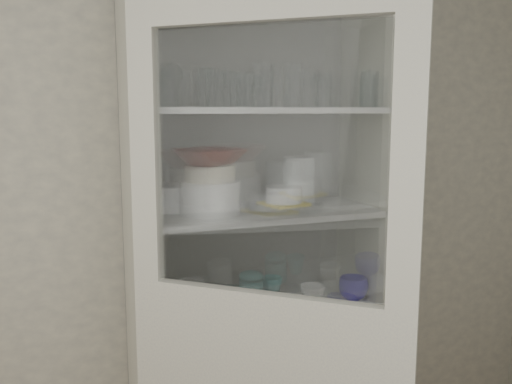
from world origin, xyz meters
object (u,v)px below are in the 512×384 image
object	(u,v)px
plate_stack_front	(210,197)
grey_bowl_stack	(299,181)
mug_teal	(271,287)
white_ramekin	(284,194)
goblet_0	(173,84)
tin_box	(290,384)
plate_stack_back	(172,197)
terracotta_bowl	(210,157)
cupboard_door	(265,363)
goblet_1	(228,87)
goblet_2	(262,87)
teal_jar	(251,290)
yellow_trivet	(284,204)
cream_bowl	(210,173)
mug_white	(312,297)
glass_platter	(284,207)
pantry_cabinet	(251,282)
goblet_3	(318,89)
mug_blue	(353,288)
measuring_cups	(187,316)
white_canister	(191,295)

from	to	relation	value
plate_stack_front	grey_bowl_stack	distance (m)	0.40
mug_teal	white_ramekin	bearing A→B (deg)	-94.62
goblet_0	tin_box	distance (m)	1.35
plate_stack_back	goblet_0	bearing A→B (deg)	-15.69
terracotta_bowl	tin_box	world-z (taller)	terracotta_bowl
cupboard_door	plate_stack_back	size ratio (longest dim) A/B	8.79
cupboard_door	goblet_1	size ratio (longest dim) A/B	12.41
goblet_2	mug_teal	distance (m)	0.84
goblet_2	white_ramekin	world-z (taller)	goblet_2
teal_jar	yellow_trivet	bearing A→B (deg)	-29.78
cream_bowl	teal_jar	xyz separation A→B (m)	(0.18, 0.06, -0.50)
teal_jar	tin_box	xyz separation A→B (m)	(0.17, -0.03, -0.43)
mug_white	tin_box	xyz separation A→B (m)	(-0.05, 0.10, -0.42)
plate_stack_back	glass_platter	distance (m)	0.45
terracotta_bowl	mug_white	distance (m)	0.70
goblet_0	white_ramekin	distance (m)	0.61
pantry_cabinet	goblet_3	xyz separation A→B (m)	(0.31, 0.02, 0.80)
goblet_0	mug_white	distance (m)	1.01
glass_platter	mug_blue	size ratio (longest dim) A/B	2.53
terracotta_bowl	mug_teal	size ratio (longest dim) A/B	2.70
grey_bowl_stack	goblet_3	bearing A→B (deg)	26.03
yellow_trivet	grey_bowl_stack	bearing A→B (deg)	37.61
grey_bowl_stack	mug_white	distance (m)	0.47
cupboard_door	measuring_cups	world-z (taller)	cupboard_door
cupboard_door	glass_platter	size ratio (longest dim) A/B	6.49
white_ramekin	mug_white	world-z (taller)	white_ramekin
glass_platter	teal_jar	xyz separation A→B (m)	(-0.12, 0.07, -0.35)
pantry_cabinet	white_canister	world-z (taller)	pantry_cabinet
goblet_2	mug_blue	bearing A→B (deg)	-22.85
cupboard_door	pantry_cabinet	bearing A→B (deg)	115.05
plate_stack_front	yellow_trivet	bearing A→B (deg)	-1.90
goblet_0	grey_bowl_stack	xyz separation A→B (m)	(0.50, -0.08, -0.39)
yellow_trivet	teal_jar	bearing A→B (deg)	150.22
pantry_cabinet	teal_jar	xyz separation A→B (m)	(-0.01, -0.04, -0.02)
cream_bowl	terracotta_bowl	size ratio (longest dim) A/B	0.77
goblet_0	mug_blue	xyz separation A→B (m)	(0.71, -0.19, -0.84)
mug_teal	yellow_trivet	bearing A→B (deg)	-94.62
white_ramekin	tin_box	world-z (taller)	white_ramekin
cupboard_door	mug_white	xyz separation A→B (m)	(0.36, 0.41, 0.04)
goblet_1	plate_stack_back	xyz separation A→B (m)	(-0.23, 0.02, -0.43)
mug_teal	mug_white	size ratio (longest dim) A/B	0.92
goblet_2	terracotta_bowl	size ratio (longest dim) A/B	0.65
yellow_trivet	plate_stack_front	bearing A→B (deg)	178.10
plate_stack_back	cream_bowl	size ratio (longest dim) A/B	1.17
grey_bowl_stack	measuring_cups	world-z (taller)	grey_bowl_stack
goblet_3	white_ramekin	bearing A→B (deg)	-148.08
pantry_cabinet	goblet_1	size ratio (longest dim) A/B	13.03
white_ramekin	tin_box	distance (m)	0.83
measuring_cups	goblet_3	bearing A→B (deg)	14.20
tin_box	pantry_cabinet	bearing A→B (deg)	157.41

